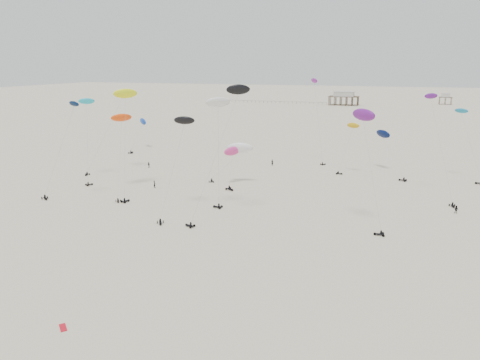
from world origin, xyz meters
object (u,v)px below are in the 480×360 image
(rig_4, at_px, (121,126))
(pavilion_small, at_px, (445,100))
(spectator_0, at_px, (155,188))
(rig_0, at_px, (179,142))
(rig_9, at_px, (229,115))
(pavilion_main, at_px, (344,99))

(rig_4, bearing_deg, pavilion_small, -139.65)
(pavilion_small, bearing_deg, spectator_0, -107.12)
(pavilion_small, height_order, rig_4, rig_4)
(rig_0, relative_size, rig_9, 0.78)
(pavilion_main, height_order, pavilion_small, pavilion_main)
(pavilion_main, bearing_deg, rig_0, -90.56)
(rig_4, bearing_deg, pavilion_main, -126.61)
(pavilion_main, xyz_separation_m, spectator_0, (-16.11, -249.61, -4.22))
(pavilion_main, xyz_separation_m, rig_0, (-2.55, -262.98, 9.85))
(rig_4, bearing_deg, spectator_0, 167.55)
(rig_0, distance_m, rig_9, 12.22)
(pavilion_small, relative_size, rig_9, 0.34)
(pavilion_main, bearing_deg, pavilion_small, 23.20)
(pavilion_small, relative_size, rig_0, 0.43)
(rig_9, xyz_separation_m, spectator_0, (-24.34, 13.70, -19.80))
(rig_4, bearing_deg, rig_9, 128.61)
(pavilion_small, height_order, rig_0, rig_0)
(pavilion_small, distance_m, rig_4, 297.13)
(rig_9, bearing_deg, pavilion_small, 4.01)
(pavilion_main, relative_size, rig_9, 0.79)
(rig_0, relative_size, rig_4, 1.02)
(pavilion_main, bearing_deg, spectator_0, -93.69)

